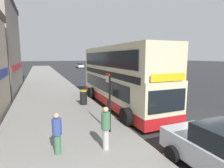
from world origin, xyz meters
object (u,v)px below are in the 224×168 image
Objects in this scene: bus_stop_sign at (109,98)px; pedestrian_further_back at (57,132)px; parked_car_white_behind at (80,66)px; double_decker_bus at (120,79)px; parked_car_navy_distant at (97,69)px; parked_car_grey_ahead at (96,71)px; pedestrian_waiting_near_sign at (106,126)px; litter_bin at (84,97)px.

pedestrian_further_back is at bearing -154.81° from bus_stop_sign.
double_decker_bus is at bearing 78.56° from parked_car_white_behind.
parked_car_navy_distant is at bearing 70.30° from pedestrian_further_back.
parked_car_grey_ahead is at bearing 83.19° from parked_car_white_behind.
pedestrian_waiting_near_sign is 1.56× the size of litter_bin.
parked_car_navy_distant is at bearing 75.70° from double_decker_bus.
parked_car_grey_ahead is at bearing 70.40° from pedestrian_further_back.
pedestrian_further_back is (-1.75, 0.34, -0.08)m from pedestrian_waiting_near_sign.
double_decker_bus reaches higher than pedestrian_further_back.
parked_car_white_behind is at bearing 89.07° from parked_car_navy_distant.
parked_car_grey_ahead is 31.24m from pedestrian_waiting_near_sign.
double_decker_bus is 3.96× the size of bus_stop_sign.
double_decker_bus is at bearing -106.56° from parked_car_navy_distant.
pedestrian_further_back reaches higher than parked_car_navy_distant.
pedestrian_waiting_near_sign is (-10.39, -52.73, 0.25)m from parked_car_white_behind.
parked_car_white_behind reaches higher than litter_bin.
bus_stop_sign is at bearing 64.13° from pedestrian_waiting_near_sign.
double_decker_bus is at bearing 61.08° from pedestrian_waiting_near_sign.
parked_car_navy_distant is (1.99, 5.39, 0.00)m from parked_car_grey_ahead.
bus_stop_sign reaches higher than parked_car_grey_ahead.
parked_car_white_behind is (-0.40, 17.37, 0.00)m from parked_car_navy_distant.
litter_bin is at bearing 75.32° from parked_car_white_behind.
parked_car_white_behind is (1.59, 22.76, 0.00)m from parked_car_grey_ahead.
bus_stop_sign is 0.65× the size of parked_car_white_behind.
litter_bin is (-8.06, -23.17, -0.12)m from parked_car_grey_ahead.
pedestrian_waiting_near_sign reaches higher than litter_bin.
litter_bin is at bearing 162.28° from double_decker_bus.
pedestrian_waiting_near_sign is (-8.80, -29.97, 0.25)m from parked_car_grey_ahead.
double_decker_bus is 2.59× the size of parked_car_white_behind.
pedestrian_waiting_near_sign reaches higher than parked_car_grey_ahead.
double_decker_bus reaches higher than parked_car_white_behind.
parked_car_navy_distant is 3.90× the size of litter_bin.
parked_car_white_behind is (9.66, 51.23, -0.95)m from bus_stop_sign.
pedestrian_further_back is at bearing 169.10° from pedestrian_waiting_near_sign.
bus_stop_sign is at bearing -108.81° from parked_car_navy_distant.
parked_car_grey_ahead is 5.74m from parked_car_navy_distant.
bus_stop_sign is 0.65× the size of parked_car_grey_ahead.
parked_car_grey_ahead is (5.50, 23.99, -1.26)m from double_decker_bus.
double_decker_bus is at bearing -17.72° from litter_bin.
double_decker_bus is 2.59× the size of parked_car_navy_distant.
parked_car_navy_distant is at bearing 68.91° from parked_car_grey_ahead.
litter_bin is at bearing -111.65° from parked_car_navy_distant.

